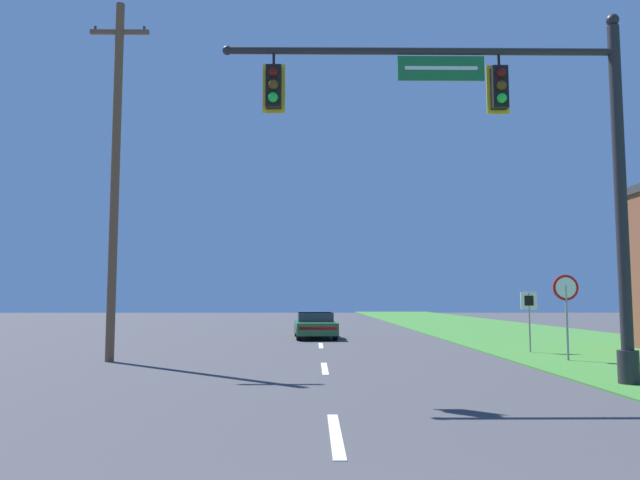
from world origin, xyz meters
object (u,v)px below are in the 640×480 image
Objects in this scene: signal_mast at (525,156)px; route_sign_post at (529,308)px; car_ahead at (315,325)px; stop_sign at (566,298)px; utility_pole_near at (115,173)px.

route_sign_post is at bearing 70.95° from signal_mast.
stop_sign reaches higher than car_ahead.
car_ahead is 13.37m from utility_pole_near.
car_ahead is at bearing 60.75° from utility_pole_near.
signal_mast is at bearing -74.16° from car_ahead.
stop_sign is 2.82m from route_sign_post.
signal_mast is at bearing -119.45° from stop_sign.
car_ahead is at bearing 131.62° from route_sign_post.
car_ahead is 13.26m from stop_sign.
route_sign_post is (2.71, 7.84, -3.42)m from signal_mast.
utility_pole_near is at bearing 153.95° from signal_mast.
signal_mast is at bearing -26.05° from utility_pole_near.
route_sign_post reaches higher than car_ahead.
signal_mast is 6.56m from stop_sign.
utility_pole_near is at bearing 179.42° from stop_sign.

